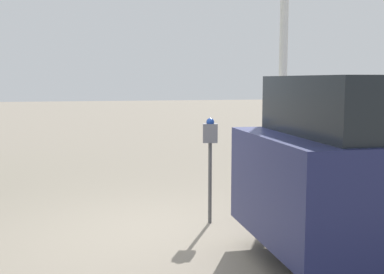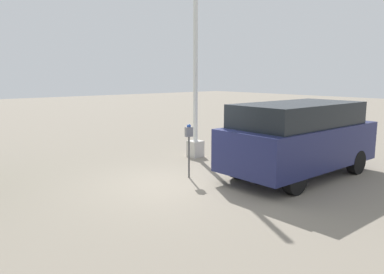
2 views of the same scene
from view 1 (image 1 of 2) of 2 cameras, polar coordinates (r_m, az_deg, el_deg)
name	(u,v)px [view 1 (image 1 of 2)]	position (r m, az deg, el deg)	size (l,w,h in m)	color
ground_plane	(164,234)	(6.35, -3.29, -11.43)	(80.00, 80.00, 0.00)	gray
parking_meter_near	(210,146)	(6.59, 2.16, -1.09)	(0.22, 0.15, 1.47)	#4C4C4C
lamp_post	(283,76)	(8.89, 10.72, 7.14)	(0.44, 0.44, 6.45)	beige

